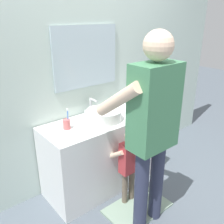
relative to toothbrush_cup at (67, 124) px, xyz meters
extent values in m
plane|color=slate|center=(0.41, -0.34, -0.85)|extent=(14.00, 14.00, 0.00)
cube|color=silver|center=(0.41, 0.28, 0.50)|extent=(4.40, 0.08, 2.70)
cube|color=silver|center=(0.41, 0.23, 0.56)|extent=(0.77, 0.02, 0.63)
cube|color=white|center=(0.41, -0.04, -0.45)|extent=(1.30, 0.54, 0.80)
cylinder|color=silver|center=(0.41, -0.06, 0.00)|extent=(0.37, 0.37, 0.11)
cylinder|color=beige|center=(0.41, -0.06, 0.01)|extent=(0.30, 0.30, 0.09)
cylinder|color=#B7BABF|center=(0.41, 0.18, 0.04)|extent=(0.03, 0.03, 0.18)
cylinder|color=#B7BABF|center=(0.41, 0.12, 0.12)|extent=(0.02, 0.12, 0.02)
cylinder|color=#B7BABF|center=(0.34, 0.18, -0.03)|extent=(0.04, 0.04, 0.05)
cylinder|color=#B7BABF|center=(0.48, 0.18, -0.03)|extent=(0.04, 0.04, 0.05)
cylinder|color=#D86666|center=(0.00, 0.00, 0.00)|extent=(0.07, 0.07, 0.09)
cylinder|color=blue|center=(0.01, -0.01, 0.05)|extent=(0.02, 0.03, 0.17)
cube|color=white|center=(0.01, -0.01, 0.14)|extent=(0.01, 0.02, 0.02)
cube|color=gray|center=(0.41, -0.59, -0.84)|extent=(0.64, 0.40, 0.02)
cylinder|color=#6B5B4C|center=(0.36, -0.45, -0.67)|extent=(0.06, 0.06, 0.37)
cylinder|color=#6B5B4C|center=(0.45, -0.45, -0.67)|extent=(0.06, 0.06, 0.37)
cube|color=#B7383D|center=(0.41, -0.45, -0.32)|extent=(0.19, 0.11, 0.32)
sphere|color=beige|center=(0.41, -0.45, -0.09)|extent=(0.11, 0.11, 0.11)
cylinder|color=beige|center=(0.30, -0.36, -0.29)|extent=(0.05, 0.22, 0.18)
cylinder|color=beige|center=(0.51, -0.36, -0.29)|extent=(0.05, 0.22, 0.18)
cylinder|color=#2D334C|center=(0.27, -0.75, -0.45)|extent=(0.12, 0.12, 0.80)
cylinder|color=#2D334C|center=(0.47, -0.75, -0.45)|extent=(0.12, 0.12, 0.80)
cube|color=#427F56|center=(0.37, -0.75, 0.30)|extent=(0.40, 0.23, 0.70)
sphere|color=beige|center=(0.37, -0.75, 0.77)|extent=(0.23, 0.23, 0.23)
cylinder|color=beige|center=(0.15, -0.57, 0.36)|extent=(0.10, 0.48, 0.38)
cylinder|color=beige|center=(0.59, -0.57, 0.36)|extent=(0.10, 0.48, 0.38)
cylinder|color=#E5387F|center=(0.59, -0.39, 0.18)|extent=(0.01, 0.14, 0.03)
cube|color=white|center=(0.59, -0.31, 0.19)|extent=(0.01, 0.02, 0.02)
camera|label=1|loc=(-1.05, -1.94, 0.98)|focal=39.83mm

